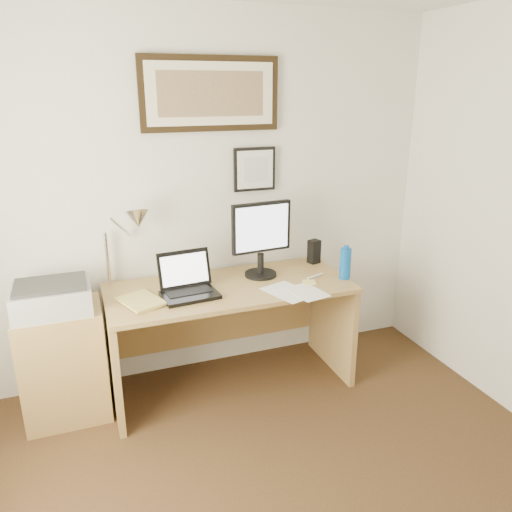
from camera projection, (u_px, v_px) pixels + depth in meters
name	position (u px, v px, depth m)	size (l,w,h in m)	color
wall_back	(191.00, 202.00, 3.40)	(3.50, 0.02, 2.50)	silver
side_cabinet	(64.00, 363.00, 3.10)	(0.50, 0.40, 0.73)	olive
water_bottle	(345.00, 263.00, 3.38)	(0.08, 0.08, 0.21)	#0D55B4
bottle_cap	(346.00, 247.00, 3.34)	(0.04, 0.04, 0.02)	#0D55B4
speaker	(314.00, 252.00, 3.69)	(0.08, 0.07, 0.18)	black
paper_sheet_a	(288.00, 292.00, 3.18)	(0.22, 0.32, 0.00)	white
paper_sheet_b	(307.00, 292.00, 3.18)	(0.19, 0.27, 0.00)	white
sticky_pad	(309.00, 282.00, 3.32)	(0.08, 0.08, 0.01)	#FCE277
marker_pen	(315.00, 276.00, 3.43)	(0.02, 0.02, 0.14)	white
book	(126.00, 306.00, 2.95)	(0.21, 0.29, 0.02)	tan
desk	(227.00, 313.00, 3.43)	(1.60, 0.70, 0.75)	olive
laptop	(188.00, 285.00, 3.14)	(0.36, 0.32, 0.26)	black
lcd_monitor	(261.00, 236.00, 3.36)	(0.42, 0.22, 0.52)	black
printer	(52.00, 298.00, 2.93)	(0.44, 0.34, 0.18)	#ACACAF
desk_lamp	(135.00, 222.00, 3.12)	(0.29, 0.27, 0.53)	silver
picture_large	(211.00, 94.00, 3.20)	(0.92, 0.04, 0.47)	black
picture_small	(255.00, 169.00, 3.46)	(0.30, 0.03, 0.30)	black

